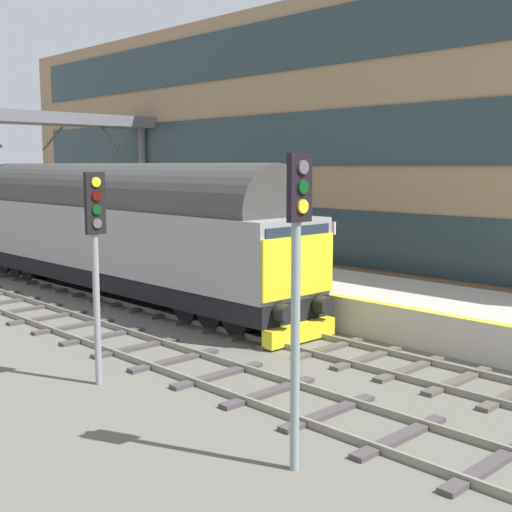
% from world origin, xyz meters
% --- Properties ---
extents(ground_plane, '(140.00, 140.00, 0.00)m').
position_xyz_m(ground_plane, '(0.00, 0.00, 0.00)').
color(ground_plane, '#616056').
rests_on(ground_plane, ground).
extents(track_main, '(2.50, 60.00, 0.15)m').
position_xyz_m(track_main, '(0.00, -0.00, 0.05)').
color(track_main, slate).
rests_on(track_main, ground).
extents(track_adjacent_west, '(2.50, 60.00, 0.15)m').
position_xyz_m(track_adjacent_west, '(-3.44, 0.00, 0.06)').
color(track_adjacent_west, gray).
rests_on(track_adjacent_west, ground).
extents(station_platform, '(4.00, 44.00, 1.01)m').
position_xyz_m(station_platform, '(3.60, 0.00, 0.50)').
color(station_platform, '#B9B1A5').
rests_on(station_platform, ground).
extents(station_building, '(5.71, 37.67, 10.87)m').
position_xyz_m(station_building, '(9.48, 5.18, 5.44)').
color(station_building, '#967857').
rests_on(station_building, ground).
extents(diesel_locomotive, '(2.74, 18.24, 4.68)m').
position_xyz_m(diesel_locomotive, '(0.00, 5.76, 2.48)').
color(diesel_locomotive, black).
rests_on(diesel_locomotive, ground).
extents(signal_post_near, '(0.44, 0.22, 4.79)m').
position_xyz_m(signal_post_near, '(-5.58, -8.24, 3.06)').
color(signal_post_near, gray).
rests_on(signal_post_near, ground).
extents(signal_post_mid, '(0.44, 0.22, 4.48)m').
position_xyz_m(signal_post_mid, '(-5.58, -2.58, 2.92)').
color(signal_post_mid, gray).
rests_on(signal_post_mid, ground).
extents(platform_number_sign, '(0.10, 0.44, 2.04)m').
position_xyz_m(platform_number_sign, '(1.85, -2.63, 2.36)').
color(platform_number_sign, slate).
rests_on(platform_number_sign, station_platform).
extents(waiting_passenger, '(0.45, 0.47, 1.64)m').
position_xyz_m(waiting_passenger, '(2.62, 2.63, 1.99)').
color(waiting_passenger, '#312E30').
rests_on(waiting_passenger, station_platform).
extents(overhead_footbridge, '(12.74, 2.00, 6.89)m').
position_xyz_m(overhead_footbridge, '(0.33, 13.25, 6.24)').
color(overhead_footbridge, slate).
rests_on(overhead_footbridge, ground).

